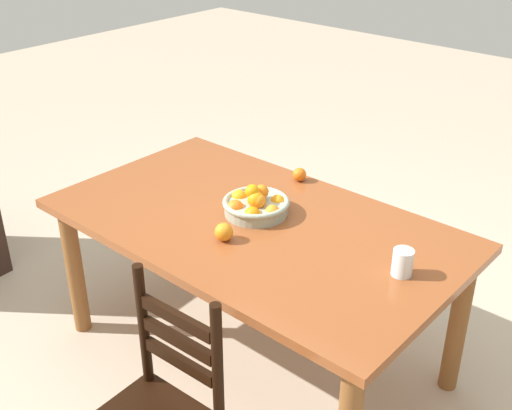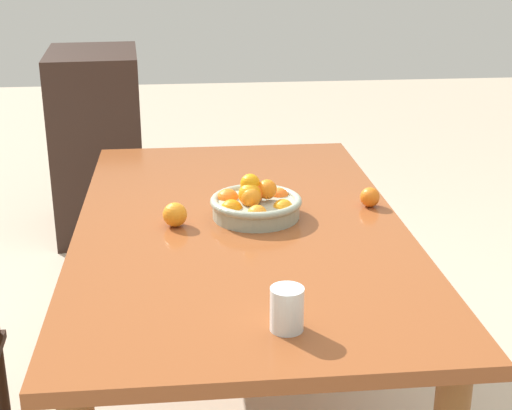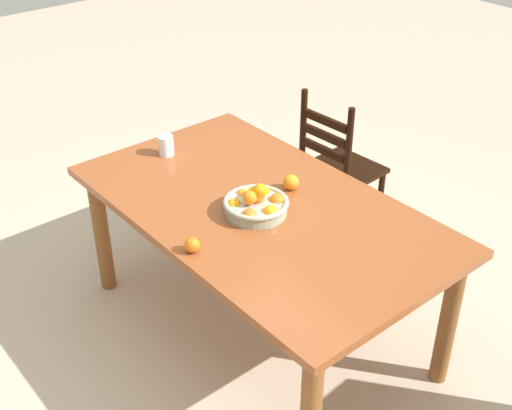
{
  "view_description": "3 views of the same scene",
  "coord_description": "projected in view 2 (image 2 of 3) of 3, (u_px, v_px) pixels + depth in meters",
  "views": [
    {
      "loc": [
        -1.55,
        1.77,
        2.04
      ],
      "look_at": [
        0.04,
        -0.05,
        0.76
      ],
      "focal_mm": 45.03,
      "sensor_mm": 36.0,
      "label": 1
    },
    {
      "loc": [
        -2.13,
        0.17,
        1.57
      ],
      "look_at": [
        0.04,
        -0.05,
        0.76
      ],
      "focal_mm": 52.32,
      "sensor_mm": 36.0,
      "label": 2
    },
    {
      "loc": [
        1.92,
        -1.63,
        2.31
      ],
      "look_at": [
        0.04,
        -0.05,
        0.76
      ],
      "focal_mm": 47.07,
      "sensor_mm": 36.0,
      "label": 3
    }
  ],
  "objects": [
    {
      "name": "dining_table",
      "position": [
        240.0,
        250.0,
        2.33
      ],
      "size": [
        1.73,
        1.0,
        0.72
      ],
      "color": "brown",
      "rests_on": "ground"
    },
    {
      "name": "cabinet",
      "position": [
        98.0,
        143.0,
        4.03
      ],
      "size": [
        0.7,
        0.5,
        0.98
      ],
      "primitive_type": "cube",
      "rotation": [
        0.0,
        0.0,
        0.07
      ],
      "color": "black",
      "rests_on": "ground"
    },
    {
      "name": "fruit_bowl",
      "position": [
        255.0,
        204.0,
        2.32
      ],
      "size": [
        0.29,
        0.29,
        0.14
      ],
      "color": "#9AA48F",
      "rests_on": "dining_table"
    },
    {
      "name": "orange_loose_0",
      "position": [
        175.0,
        215.0,
        2.26
      ],
      "size": [
        0.07,
        0.07,
        0.07
      ],
      "primitive_type": "sphere",
      "color": "orange",
      "rests_on": "dining_table"
    },
    {
      "name": "orange_loose_1",
      "position": [
        370.0,
        197.0,
        2.42
      ],
      "size": [
        0.06,
        0.06,
        0.06
      ],
      "primitive_type": "sphere",
      "color": "orange",
      "rests_on": "dining_table"
    },
    {
      "name": "drinking_glass",
      "position": [
        287.0,
        309.0,
        1.66
      ],
      "size": [
        0.08,
        0.08,
        0.1
      ],
      "primitive_type": "cylinder",
      "color": "silver",
      "rests_on": "dining_table"
    }
  ]
}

